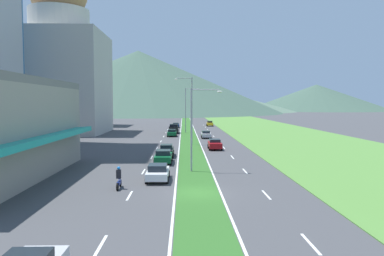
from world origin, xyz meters
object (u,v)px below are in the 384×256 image
object	(u,v)px
pickup_truck_0	(174,129)
motorcycle_rider	(119,179)
car_4	(167,150)
street_lamp_mid	(190,107)
car_3	(172,133)
car_7	(206,134)
car_8	(158,172)
street_lamp_far	(187,107)
street_lamp_near	(195,123)
car_5	(215,144)
car_0	(163,156)
car_2	(176,125)
car_1	(210,123)

from	to	relation	value
pickup_truck_0	motorcycle_rider	bearing A→B (deg)	176.88
car_4	pickup_truck_0	xyz separation A→B (m)	(-0.02, 36.93, 0.20)
street_lamp_mid	car_3	distance (m)	16.55
street_lamp_mid	motorcycle_rider	xyz separation A→B (m)	(-6.31, -31.47, -5.48)
car_7	car_8	bearing A→B (deg)	-9.57
street_lamp_far	car_7	world-z (taller)	street_lamp_far
street_lamp_mid	car_7	distance (m)	12.92
car_8	car_7	bearing A→B (deg)	-9.57
car_3	street_lamp_far	bearing A→B (deg)	-19.54
street_lamp_near	car_5	xyz separation A→B (m)	(3.47, 17.95, -4.08)
motorcycle_rider	car_5	bearing A→B (deg)	-21.31
street_lamp_mid	car_5	distance (m)	9.04
car_7	motorcycle_rider	bearing A→B (deg)	-12.64
street_lamp_far	car_3	size ratio (longest dim) A/B	2.43
car_0	car_4	xyz separation A→B (m)	(0.13, 5.30, 0.02)
car_8	pickup_truck_0	bearing A→B (deg)	-0.10
street_lamp_far	car_0	world-z (taller)	street_lamp_far
street_lamp_near	car_2	size ratio (longest dim) A/B	2.07
car_0	car_3	size ratio (longest dim) A/B	1.13
street_lamp_far	car_0	size ratio (longest dim) A/B	2.15
street_lamp_mid	pickup_truck_0	bearing A→B (deg)	98.04
street_lamp_mid	car_2	size ratio (longest dim) A/B	2.74
street_lamp_far	motorcycle_rider	size ratio (longest dim) A/B	5.11
street_lamp_mid	car_4	world-z (taller)	street_lamp_mid
street_lamp_mid	car_2	bearing A→B (deg)	94.38
street_lamp_near	car_2	xyz separation A→B (m)	(-3.25, 66.16, -4.14)
street_lamp_far	motorcycle_rider	world-z (taller)	street_lamp_far
street_lamp_near	car_4	world-z (taller)	street_lamp_near
street_lamp_far	car_8	world-z (taller)	street_lamp_far
car_4	pickup_truck_0	world-z (taller)	pickup_truck_0
street_lamp_near	car_1	xyz separation A→B (m)	(6.61, 72.93, -4.08)
car_2	car_3	size ratio (longest dim) A/B	0.95
car_7	car_8	size ratio (longest dim) A/B	0.93
street_lamp_far	car_1	size ratio (longest dim) A/B	2.53
pickup_truck_0	motorcycle_rider	distance (m)	55.01
car_2	car_7	distance (m)	31.35
street_lamp_mid	street_lamp_far	distance (m)	24.31
car_0	car_5	xyz separation A→B (m)	(6.93, 12.46, 0.01)
street_lamp_near	pickup_truck_0	xyz separation A→B (m)	(-3.35, 47.72, -3.87)
car_4	car_8	distance (m)	14.89
car_7	street_lamp_far	bearing A→B (deg)	-164.95
car_2	car_8	bearing A→B (deg)	179.84
street_lamp_near	street_lamp_far	bearing A→B (deg)	90.34
car_1	car_7	world-z (taller)	car_1
car_5	street_lamp_far	bearing A→B (deg)	-173.01
car_7	car_3	bearing A→B (deg)	-120.68
street_lamp_mid	car_0	xyz separation A→B (m)	(-3.43, -18.77, -5.45)
street_lamp_far	car_4	distance (m)	38.25
car_4	pickup_truck_0	distance (m)	36.93
street_lamp_mid	car_1	xyz separation A→B (m)	(6.64, 48.67, -5.45)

